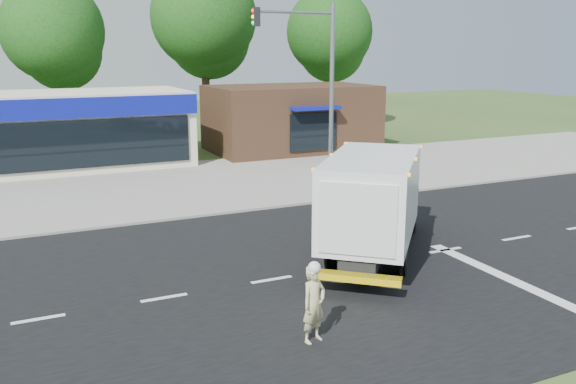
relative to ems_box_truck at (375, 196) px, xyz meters
name	(u,v)px	position (x,y,z in m)	size (l,w,h in m)	color
ground	(364,264)	(-0.71, -0.64, -1.88)	(120.00, 120.00, 0.00)	#385123
road_asphalt	(364,264)	(-0.71, -0.64, -1.87)	(60.00, 14.00, 0.02)	black
sidewalk	(260,201)	(-0.71, 7.56, -1.82)	(60.00, 2.40, 0.12)	gray
parking_apron	(216,176)	(-0.71, 13.36, -1.87)	(60.00, 9.00, 0.02)	gray
lane_markings	(430,272)	(0.64, -1.99, -1.86)	(55.20, 7.00, 0.01)	silver
ems_box_truck	(375,196)	(0.00, 0.00, 0.00)	(6.48, 7.05, 3.26)	black
emergency_worker	(314,303)	(-4.31, -4.33, -0.97)	(0.73, 0.59, 1.84)	#CCC088
retail_strip_mall	(12,132)	(-9.71, 19.29, 0.14)	(18.00, 6.20, 4.00)	beige
brown_storefront	(291,118)	(6.29, 19.34, 0.12)	(10.00, 6.70, 4.00)	#382316
traffic_signal_pole	(318,82)	(1.64, 6.96, 3.05)	(3.51, 0.25, 8.00)	gray
background_trees	(134,31)	(-1.56, 27.52, 5.50)	(36.77, 7.39, 12.10)	#332114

